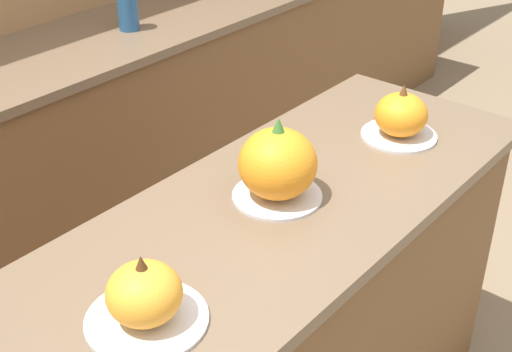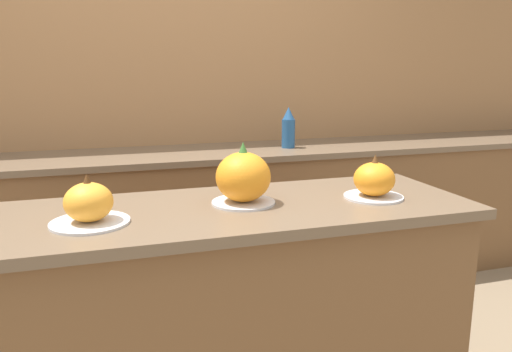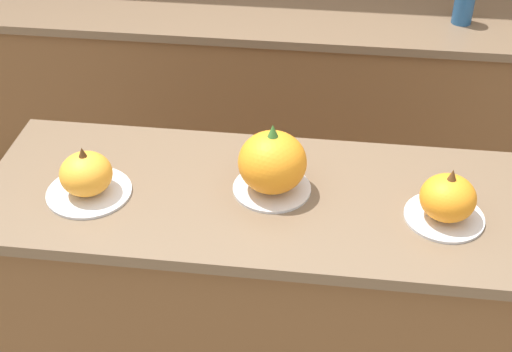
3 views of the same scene
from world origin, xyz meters
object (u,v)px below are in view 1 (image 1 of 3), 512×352
(pumpkin_cake_right, at_px, (401,117))
(pumpkin_cake_center, at_px, (278,165))
(bottle_tall, at_px, (127,0))
(pumpkin_cake_left, at_px, (145,297))

(pumpkin_cake_right, bearing_deg, pumpkin_cake_center, 171.87)
(bottle_tall, bearing_deg, pumpkin_cake_right, -97.92)
(pumpkin_cake_left, distance_m, pumpkin_cake_right, 0.96)
(pumpkin_cake_left, xyz_separation_m, pumpkin_cake_center, (0.50, 0.08, 0.03))
(pumpkin_cake_left, bearing_deg, pumpkin_cake_right, 0.85)
(pumpkin_cake_left, bearing_deg, bottle_tall, 49.40)
(pumpkin_cake_center, relative_size, pumpkin_cake_right, 1.03)
(pumpkin_cake_right, bearing_deg, bottle_tall, 82.08)
(pumpkin_cake_left, distance_m, bottle_tall, 1.76)
(pumpkin_cake_left, relative_size, pumpkin_cake_center, 1.08)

